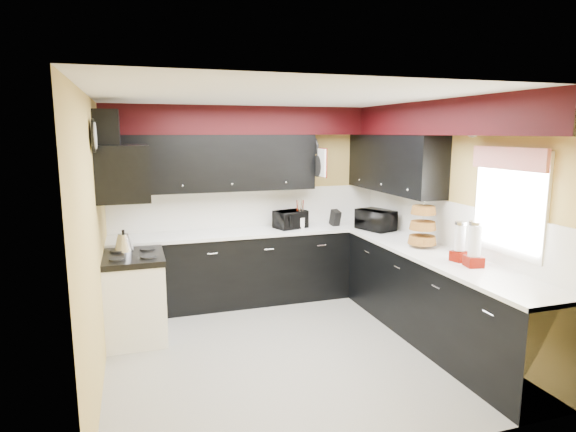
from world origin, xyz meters
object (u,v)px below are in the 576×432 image
object	(u,v)px
utensil_crock	(300,223)
knife_block	(335,218)
toaster_oven	(291,219)
kettle	(124,242)
microwave	(376,220)

from	to	relation	value
utensil_crock	knife_block	world-z (taller)	knife_block
toaster_oven	knife_block	world-z (taller)	toaster_oven
knife_block	kettle	size ratio (longest dim) A/B	1.02
toaster_oven	microwave	world-z (taller)	microwave
microwave	utensil_crock	size ratio (longest dim) A/B	3.29
microwave	kettle	distance (m)	3.08
utensil_crock	microwave	bearing A→B (deg)	-24.43
utensil_crock	toaster_oven	bearing A→B (deg)	157.60
utensil_crock	knife_block	bearing A→B (deg)	1.48
knife_block	kettle	bearing A→B (deg)	-176.70
toaster_oven	kettle	world-z (taller)	toaster_oven
utensil_crock	kettle	bearing A→B (deg)	-167.31
toaster_oven	kettle	xyz separation A→B (m)	(-2.07, -0.54, -0.04)
toaster_oven	knife_block	bearing A→B (deg)	-20.22
toaster_oven	microwave	xyz separation A→B (m)	(1.01, -0.45, 0.02)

